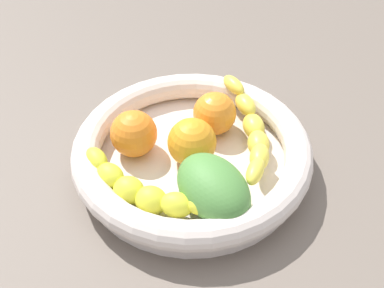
{
  "coord_description": "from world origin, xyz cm",
  "views": [
    {
      "loc": [
        -2.63,
        50.45,
        55.4
      ],
      "look_at": [
        0.0,
        0.0,
        7.84
      ],
      "focal_mm": 48.63,
      "sensor_mm": 36.0,
      "label": 1
    }
  ],
  "objects_px": {
    "banana_draped_left": "(252,131)",
    "orange_mid_right": "(215,113)",
    "orange_mid_left": "(134,134)",
    "fruit_bowl": "(192,154)",
    "mango_green": "(213,188)",
    "orange_front": "(193,140)",
    "banana_draped_right": "(142,191)"
  },
  "relations": [
    {
      "from": "banana_draped_left",
      "to": "orange_mid_right",
      "type": "relative_size",
      "value": 3.62
    },
    {
      "from": "orange_mid_left",
      "to": "orange_mid_right",
      "type": "distance_m",
      "value": 0.12
    },
    {
      "from": "fruit_bowl",
      "to": "mango_green",
      "type": "distance_m",
      "value": 0.09
    },
    {
      "from": "orange_front",
      "to": "banana_draped_right",
      "type": "bearing_deg",
      "value": 56.05
    },
    {
      "from": "banana_draped_left",
      "to": "orange_mid_left",
      "type": "bearing_deg",
      "value": 6.04
    },
    {
      "from": "banana_draped_right",
      "to": "orange_mid_left",
      "type": "bearing_deg",
      "value": -76.4
    },
    {
      "from": "banana_draped_left",
      "to": "orange_mid_left",
      "type": "distance_m",
      "value": 0.16
    },
    {
      "from": "fruit_bowl",
      "to": "orange_mid_left",
      "type": "relative_size",
      "value": 5.02
    },
    {
      "from": "orange_front",
      "to": "orange_mid_left",
      "type": "bearing_deg",
      "value": -7.23
    },
    {
      "from": "banana_draped_left",
      "to": "orange_mid_right",
      "type": "distance_m",
      "value": 0.06
    },
    {
      "from": "fruit_bowl",
      "to": "mango_green",
      "type": "bearing_deg",
      "value": 110.91
    },
    {
      "from": "orange_front",
      "to": "orange_mid_left",
      "type": "height_order",
      "value": "orange_front"
    },
    {
      "from": "banana_draped_right",
      "to": "orange_mid_left",
      "type": "relative_size",
      "value": 2.86
    },
    {
      "from": "banana_draped_left",
      "to": "fruit_bowl",
      "type": "bearing_deg",
      "value": 20.95
    },
    {
      "from": "orange_mid_left",
      "to": "mango_green",
      "type": "height_order",
      "value": "orange_mid_left"
    },
    {
      "from": "banana_draped_right",
      "to": "orange_mid_left",
      "type": "distance_m",
      "value": 0.1
    },
    {
      "from": "fruit_bowl",
      "to": "banana_draped_left",
      "type": "distance_m",
      "value": 0.09
    },
    {
      "from": "banana_draped_right",
      "to": "orange_front",
      "type": "xyz_separation_m",
      "value": [
        -0.06,
        -0.09,
        0.01
      ]
    },
    {
      "from": "banana_draped_right",
      "to": "orange_mid_left",
      "type": "height_order",
      "value": "orange_mid_left"
    },
    {
      "from": "banana_draped_left",
      "to": "mango_green",
      "type": "distance_m",
      "value": 0.12
    },
    {
      "from": "fruit_bowl",
      "to": "orange_front",
      "type": "distance_m",
      "value": 0.02
    },
    {
      "from": "fruit_bowl",
      "to": "orange_mid_left",
      "type": "height_order",
      "value": "orange_mid_left"
    },
    {
      "from": "fruit_bowl",
      "to": "banana_draped_left",
      "type": "height_order",
      "value": "banana_draped_left"
    },
    {
      "from": "orange_mid_left",
      "to": "mango_green",
      "type": "distance_m",
      "value": 0.14
    },
    {
      "from": "banana_draped_left",
      "to": "mango_green",
      "type": "xyz_separation_m",
      "value": [
        0.05,
        0.11,
        0.0
      ]
    },
    {
      "from": "orange_front",
      "to": "orange_mid_right",
      "type": "relative_size",
      "value": 1.07
    },
    {
      "from": "orange_front",
      "to": "orange_mid_left",
      "type": "relative_size",
      "value": 1.02
    },
    {
      "from": "fruit_bowl",
      "to": "banana_draped_left",
      "type": "relative_size",
      "value": 1.44
    },
    {
      "from": "orange_mid_left",
      "to": "fruit_bowl",
      "type": "bearing_deg",
      "value": 170.1
    },
    {
      "from": "orange_mid_left",
      "to": "mango_green",
      "type": "xyz_separation_m",
      "value": [
        -0.11,
        0.09,
        -0.0
      ]
    },
    {
      "from": "orange_front",
      "to": "orange_mid_right",
      "type": "xyz_separation_m",
      "value": [
        -0.03,
        -0.06,
        -0.0
      ]
    },
    {
      "from": "orange_front",
      "to": "orange_mid_right",
      "type": "height_order",
      "value": "orange_front"
    }
  ]
}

